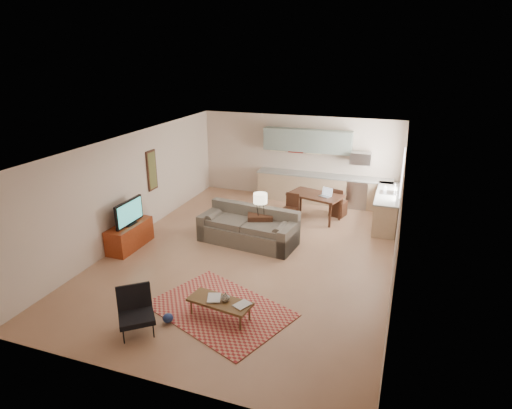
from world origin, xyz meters
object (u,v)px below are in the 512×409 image
at_px(armchair, 136,313).
at_px(sofa, 248,227).
at_px(console_table, 260,228).
at_px(tv_credenza, 130,236).
at_px(coffee_table, 220,309).
at_px(dining_table, 315,207).

bearing_deg(armchair, sofa, 43.68).
bearing_deg(console_table, tv_credenza, -173.65).
bearing_deg(armchair, console_table, 40.74).
relative_size(coffee_table, console_table, 1.64).
height_order(armchair, tv_credenza, armchair).
relative_size(armchair, tv_credenza, 0.58).
xyz_separation_m(coffee_table, console_table, (-0.39, 3.43, 0.18)).
bearing_deg(dining_table, sofa, -103.59).
relative_size(sofa, dining_table, 1.73).
xyz_separation_m(sofa, armchair, (-0.54, -4.09, -0.05)).
height_order(sofa, console_table, sofa).
relative_size(sofa, armchair, 3.27).
bearing_deg(armchair, tv_credenza, 87.78).
bearing_deg(coffee_table, console_table, 104.58).
bearing_deg(sofa, armchair, -90.61).
bearing_deg(console_table, dining_table, 43.49).
height_order(console_table, dining_table, dining_table).
bearing_deg(dining_table, console_table, -100.63).
bearing_deg(tv_credenza, sofa, 24.33).
relative_size(sofa, tv_credenza, 1.91).
xyz_separation_m(sofa, coffee_table, (0.65, -3.22, -0.27)).
bearing_deg(coffee_table, armchair, -135.56).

